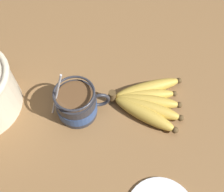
{
  "coord_description": "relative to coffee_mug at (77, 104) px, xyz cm",
  "views": [
    {
      "loc": [
        1.98,
        -37.39,
        62.33
      ],
      "look_at": [
        7.1,
        -2.6,
        7.5
      ],
      "focal_mm": 40.0,
      "sensor_mm": 36.0,
      "label": 1
    }
  ],
  "objects": [
    {
      "name": "banana_bunch",
      "position": [
        18.47,
        -0.54,
        -2.25
      ],
      "size": [
        21.4,
        18.02,
        4.18
      ],
      "color": "#4C381E",
      "rests_on": "table"
    },
    {
      "name": "table",
      "position": [
        2.17,
        3.67,
        -5.77
      ],
      "size": [
        129.55,
        129.55,
        3.3
      ],
      "color": "brown",
      "rests_on": "ground"
    },
    {
      "name": "coffee_mug",
      "position": [
        0.0,
        0.0,
        0.0
      ],
      "size": [
        15.58,
        10.5,
        16.78
      ],
      "color": "#28282D",
      "rests_on": "table"
    }
  ]
}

